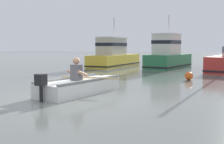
{
  "coord_description": "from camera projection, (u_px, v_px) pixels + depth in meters",
  "views": [
    {
      "loc": [
        4.81,
        -6.75,
        1.56
      ],
      "look_at": [
        -0.16,
        2.87,
        0.55
      ],
      "focal_mm": 45.11,
      "sensor_mm": 36.0,
      "label": 1
    }
  ],
  "objects": [
    {
      "name": "moored_boat_green",
      "position": [
        168.0,
        55.0,
        19.78
      ],
      "size": [
        2.32,
        4.88,
        3.68
      ],
      "color": "#287042",
      "rests_on": "ground"
    },
    {
      "name": "moored_boat_yellow",
      "position": [
        114.0,
        56.0,
        21.4
      ],
      "size": [
        1.83,
        5.91,
        3.69
      ],
      "color": "gold",
      "rests_on": "ground"
    },
    {
      "name": "mooring_buoy",
      "position": [
        189.0,
        76.0,
        12.82
      ],
      "size": [
        0.38,
        0.38,
        0.38
      ],
      "primitive_type": "sphere",
      "color": "#E55919",
      "rests_on": "ground"
    },
    {
      "name": "rowboat_with_person",
      "position": [
        81.0,
        86.0,
        9.27
      ],
      "size": [
        1.97,
        3.73,
        1.19
      ],
      "color": "white",
      "rests_on": "ground"
    },
    {
      "name": "ground_plane",
      "position": [
        72.0,
        99.0,
        8.31
      ],
      "size": [
        120.0,
        120.0,
        0.0
      ],
      "primitive_type": "plane",
      "color": "slate"
    }
  ]
}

